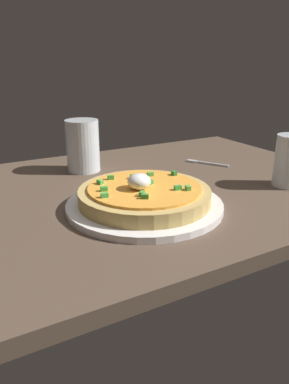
# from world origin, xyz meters

# --- Properties ---
(dining_table) EXTENTS (1.13, 0.70, 0.03)m
(dining_table) POSITION_xyz_m (0.00, 0.00, 0.01)
(dining_table) COLOR brown
(dining_table) RESTS_ON ground
(plate) EXTENTS (0.30, 0.30, 0.01)m
(plate) POSITION_xyz_m (0.01, -0.11, 0.03)
(plate) COLOR white
(plate) RESTS_ON dining_table
(pizza) EXTENTS (0.25, 0.25, 0.06)m
(pizza) POSITION_xyz_m (0.01, -0.11, 0.06)
(pizza) COLOR tan
(pizza) RESTS_ON plate
(cup_near) EXTENTS (0.08, 0.08, 0.13)m
(cup_near) POSITION_xyz_m (-0.01, 0.18, 0.09)
(cup_near) COLOR silver
(cup_near) RESTS_ON dining_table
(fork) EXTENTS (0.07, 0.11, 0.01)m
(fork) POSITION_xyz_m (0.30, 0.08, 0.03)
(fork) COLOR #B7B7BC
(fork) RESTS_ON dining_table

